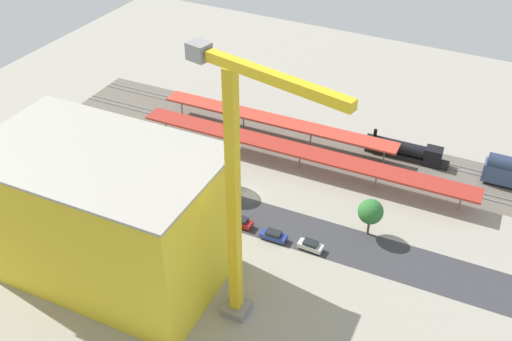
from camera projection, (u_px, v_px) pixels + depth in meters
ground_plane at (250, 195)px, 108.24m from camera, size 160.85×160.85×0.00m
rail_bed at (297, 139)px, 123.67m from camera, size 100.96×18.23×0.01m
street_asphalt at (236, 212)px, 104.40m from camera, size 100.77×12.29×0.01m
track_rails at (297, 139)px, 123.57m from camera, size 100.48×11.80×0.12m
platform_canopy_near at (300, 151)px, 113.21m from camera, size 67.11×6.69×4.09m
platform_canopy_far at (277, 121)px, 121.90m from camera, size 50.58×5.77×4.33m
locomotive at (408, 151)px, 116.98m from camera, size 16.48×3.06×4.87m
parked_car_0 at (310, 246)px, 96.25m from camera, size 4.12×1.78×1.61m
parked_car_1 at (273, 236)px, 98.18m from camera, size 4.53×1.94×1.64m
parked_car_2 at (241, 222)px, 100.96m from camera, size 4.03×1.79×1.68m
parked_car_3 at (204, 213)px, 102.94m from camera, size 4.26×1.93×1.72m
parked_car_4 at (176, 203)px, 105.24m from camera, size 4.81×1.83×1.68m
parked_car_5 at (142, 190)px, 108.36m from camera, size 4.36×2.15×1.66m
parked_car_6 at (116, 183)px, 110.07m from camera, size 4.10×1.87×1.76m
parked_car_7 at (89, 174)px, 112.37m from camera, size 4.24×1.98×1.83m
construction_building at (106, 216)px, 87.17m from camera, size 34.44×21.01×21.05m
construction_roof_slab at (94, 155)px, 80.95m from camera, size 35.06×21.63×0.40m
tower_crane at (239, 189)px, 72.53m from camera, size 20.97×5.92×40.06m
box_truck_0 at (198, 213)px, 101.63m from camera, size 10.21×2.57×3.17m
box_truck_1 at (150, 195)px, 105.59m from camera, size 8.14×2.41×3.55m
street_tree_0 at (212, 159)px, 106.90m from camera, size 6.35×6.35×9.32m
street_tree_1 at (95, 126)px, 117.46m from camera, size 6.22×6.22×8.62m
street_tree_2 at (371, 212)px, 97.02m from camera, size 4.21×4.21×6.85m
traffic_light at (176, 192)px, 101.49m from camera, size 0.50×0.36×6.98m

